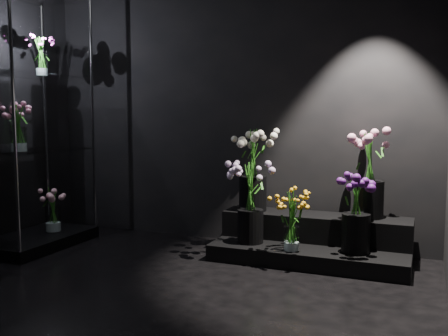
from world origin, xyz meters
The scene contains 12 objects.
floor centered at (0.00, 0.00, 0.00)m, with size 4.00×4.00×0.00m, color black.
wall_back centered at (0.00, 2.00, 1.40)m, with size 4.00×4.00×0.00m, color black.
display_riser centered at (0.92, 1.67, 0.15)m, with size 1.67×0.74×0.37m.
display_case centered at (-1.65, 1.05, 1.20)m, with size 0.66×1.09×2.40m.
bouquet_orange_bells centered at (0.81, 1.33, 0.41)m, with size 0.36×0.36×0.51m.
bouquet_lilac centered at (0.41, 1.45, 0.55)m, with size 0.46×0.46×0.71m.
bouquet_purple centered at (1.31, 1.47, 0.52)m, with size 0.42×0.42×0.65m.
bouquet_cream_roses centered at (0.33, 1.74, 0.81)m, with size 0.40×0.40×0.77m.
bouquet_pink_roses centered at (1.37, 1.81, 0.81)m, with size 0.45×0.45×0.76m.
bouquet_case_pink centered at (-1.61, 0.84, 1.16)m, with size 0.36×0.36×0.44m.
bouquet_case_magenta centered at (-1.66, 1.22, 1.84)m, with size 0.25×0.25×0.38m.
bouquet_case_base_pink centered at (-1.60, 1.24, 0.36)m, with size 0.41×0.41×0.47m.
Camera 1 is at (1.82, -2.65, 1.26)m, focal length 40.00 mm.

